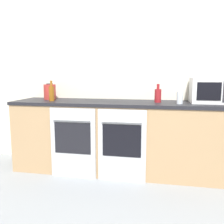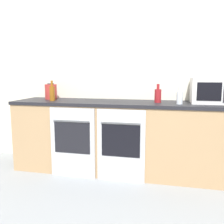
# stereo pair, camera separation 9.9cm
# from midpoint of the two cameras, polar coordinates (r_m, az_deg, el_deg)

# --- Properties ---
(wall_back) EXTENTS (10.00, 0.06, 2.60)m
(wall_back) POSITION_cam_midpoint_polar(r_m,az_deg,el_deg) (3.49, 2.19, 9.23)
(wall_back) COLOR silver
(wall_back) RESTS_ON ground_plane
(counter_back) EXTENTS (2.78, 0.65, 0.92)m
(counter_back) POSITION_cam_midpoint_polar(r_m,az_deg,el_deg) (3.25, 1.15, -5.65)
(counter_back) COLOR tan
(counter_back) RESTS_ON ground_plane
(oven_left) EXTENTS (0.56, 0.06, 0.86)m
(oven_left) POSITION_cam_midpoint_polar(r_m,az_deg,el_deg) (3.09, -9.81, -6.95)
(oven_left) COLOR #B7BABF
(oven_left) RESTS_ON ground_plane
(oven_right) EXTENTS (0.56, 0.06, 0.86)m
(oven_right) POSITION_cam_midpoint_polar(r_m,az_deg,el_deg) (2.93, 1.28, -7.66)
(oven_right) COLOR #B7BABF
(oven_right) RESTS_ON ground_plane
(microwave) EXTENTS (0.44, 0.39, 0.30)m
(microwave) POSITION_cam_midpoint_polar(r_m,az_deg,el_deg) (3.23, 20.58, 4.66)
(microwave) COLOR silver
(microwave) RESTS_ON counter_back
(bottle_red) EXTENTS (0.08, 0.08, 0.23)m
(bottle_red) POSITION_cam_midpoint_polar(r_m,az_deg,el_deg) (3.12, 9.55, 3.82)
(bottle_red) COLOR maroon
(bottle_red) RESTS_ON counter_back
(bottle_clear) EXTENTS (0.07, 0.07, 0.20)m
(bottle_clear) POSITION_cam_midpoint_polar(r_m,az_deg,el_deg) (3.01, 14.32, 3.27)
(bottle_clear) COLOR silver
(bottle_clear) RESTS_ON counter_back
(bottle_amber) EXTENTS (0.07, 0.07, 0.26)m
(bottle_amber) POSITION_cam_midpoint_polar(r_m,az_deg,el_deg) (3.33, -14.49, 4.22)
(bottle_amber) COLOR #8C5114
(bottle_amber) RESTS_ON counter_back
(kettle) EXTENTS (0.16, 0.16, 0.22)m
(kettle) POSITION_cam_midpoint_polar(r_m,az_deg,el_deg) (3.57, -14.82, 4.50)
(kettle) COLOR #B2332D
(kettle) RESTS_ON counter_back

